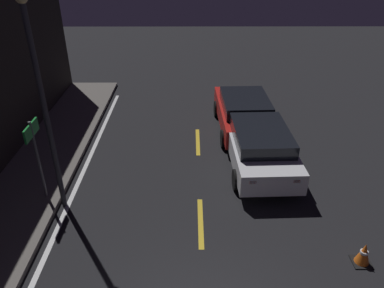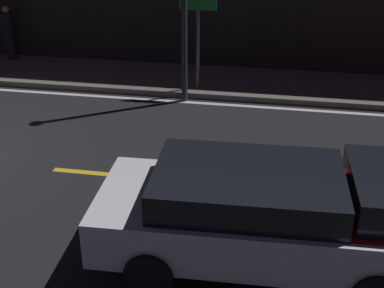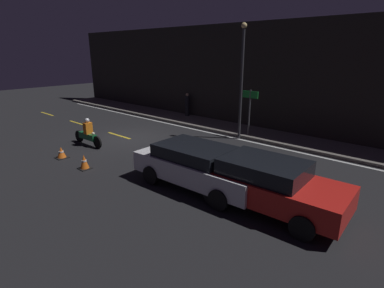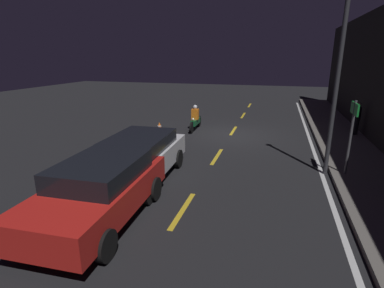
{
  "view_description": "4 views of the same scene",
  "coord_description": "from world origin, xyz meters",
  "px_view_note": "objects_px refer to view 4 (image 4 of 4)",
  "views": [
    {
      "loc": [
        -4.26,
        0.26,
        6.81
      ],
      "look_at": [
        5.57,
        0.23,
        1.27
      ],
      "focal_mm": 35.0,
      "sensor_mm": 36.0,
      "label": 1
    },
    {
      "loc": [
        6.62,
        -8.21,
        4.89
      ],
      "look_at": [
        5.22,
        -0.39,
        0.96
      ],
      "focal_mm": 50.0,
      "sensor_mm": 36.0,
      "label": 2
    },
    {
      "loc": [
        12.57,
        -9.2,
        4.45
      ],
      "look_at": [
        4.82,
        -0.48,
        0.82
      ],
      "focal_mm": 28.0,
      "sensor_mm": 36.0,
      "label": 3
    },
    {
      "loc": [
        14.64,
        2.15,
        3.84
      ],
      "look_at": [
        5.75,
        -0.39,
        1.13
      ],
      "focal_mm": 28.0,
      "sensor_mm": 36.0,
      "label": 4
    }
  ],
  "objects_px": {
    "sedan_white": "(138,157)",
    "pedestrian": "(356,119)",
    "traffic_cone_near": "(159,127)",
    "street_lamp": "(338,77)",
    "traffic_cone_mid": "(145,135)",
    "taxi_red": "(99,189)",
    "shop_sign": "(353,123)",
    "motorcycle": "(195,120)"
  },
  "relations": [
    {
      "from": "taxi_red",
      "to": "pedestrian",
      "type": "relative_size",
      "value": 2.79
    },
    {
      "from": "taxi_red",
      "to": "traffic_cone_near",
      "type": "bearing_deg",
      "value": -169.24
    },
    {
      "from": "taxi_red",
      "to": "motorcycle",
      "type": "relative_size",
      "value": 1.94
    },
    {
      "from": "pedestrian",
      "to": "shop_sign",
      "type": "relative_size",
      "value": 0.65
    },
    {
      "from": "taxi_red",
      "to": "traffic_cone_mid",
      "type": "height_order",
      "value": "taxi_red"
    },
    {
      "from": "traffic_cone_mid",
      "to": "shop_sign",
      "type": "relative_size",
      "value": 0.24
    },
    {
      "from": "traffic_cone_near",
      "to": "street_lamp",
      "type": "height_order",
      "value": "street_lamp"
    },
    {
      "from": "traffic_cone_near",
      "to": "traffic_cone_mid",
      "type": "distance_m",
      "value": 1.91
    },
    {
      "from": "sedan_white",
      "to": "traffic_cone_mid",
      "type": "bearing_deg",
      "value": -159.73
    },
    {
      "from": "traffic_cone_mid",
      "to": "pedestrian",
      "type": "bearing_deg",
      "value": 109.21
    },
    {
      "from": "taxi_red",
      "to": "traffic_cone_mid",
      "type": "distance_m",
      "value": 7.17
    },
    {
      "from": "shop_sign",
      "to": "street_lamp",
      "type": "relative_size",
      "value": 0.42
    },
    {
      "from": "sedan_white",
      "to": "pedestrian",
      "type": "height_order",
      "value": "pedestrian"
    },
    {
      "from": "traffic_cone_mid",
      "to": "pedestrian",
      "type": "height_order",
      "value": "pedestrian"
    },
    {
      "from": "traffic_cone_mid",
      "to": "street_lamp",
      "type": "relative_size",
      "value": 0.1
    },
    {
      "from": "traffic_cone_near",
      "to": "traffic_cone_mid",
      "type": "relative_size",
      "value": 0.84
    },
    {
      "from": "motorcycle",
      "to": "pedestrian",
      "type": "relative_size",
      "value": 1.44
    },
    {
      "from": "taxi_red",
      "to": "motorcycle",
      "type": "bearing_deg",
      "value": 179.32
    },
    {
      "from": "traffic_cone_mid",
      "to": "traffic_cone_near",
      "type": "bearing_deg",
      "value": -179.67
    },
    {
      "from": "shop_sign",
      "to": "street_lamp",
      "type": "bearing_deg",
      "value": -111.37
    },
    {
      "from": "pedestrian",
      "to": "motorcycle",
      "type": "bearing_deg",
      "value": -85.43
    },
    {
      "from": "traffic_cone_mid",
      "to": "shop_sign",
      "type": "bearing_deg",
      "value": 73.67
    },
    {
      "from": "taxi_red",
      "to": "shop_sign",
      "type": "distance_m",
      "value": 7.75
    },
    {
      "from": "traffic_cone_mid",
      "to": "shop_sign",
      "type": "height_order",
      "value": "shop_sign"
    },
    {
      "from": "pedestrian",
      "to": "shop_sign",
      "type": "bearing_deg",
      "value": -14.13
    },
    {
      "from": "motorcycle",
      "to": "shop_sign",
      "type": "relative_size",
      "value": 0.94
    },
    {
      "from": "motorcycle",
      "to": "pedestrian",
      "type": "height_order",
      "value": "pedestrian"
    },
    {
      "from": "taxi_red",
      "to": "shop_sign",
      "type": "bearing_deg",
      "value": 123.42
    },
    {
      "from": "taxi_red",
      "to": "street_lamp",
      "type": "distance_m",
      "value": 7.76
    },
    {
      "from": "traffic_cone_near",
      "to": "street_lamp",
      "type": "relative_size",
      "value": 0.08
    },
    {
      "from": "traffic_cone_near",
      "to": "taxi_red",
      "type": "bearing_deg",
      "value": 12.81
    },
    {
      "from": "traffic_cone_mid",
      "to": "pedestrian",
      "type": "relative_size",
      "value": 0.37
    },
    {
      "from": "pedestrian",
      "to": "sedan_white",
      "type": "bearing_deg",
      "value": -45.56
    },
    {
      "from": "sedan_white",
      "to": "traffic_cone_near",
      "type": "xyz_separation_m",
      "value": [
        -6.28,
        -1.81,
        -0.54
      ]
    },
    {
      "from": "motorcycle",
      "to": "traffic_cone_mid",
      "type": "xyz_separation_m",
      "value": [
        2.74,
        -1.75,
        -0.27
      ]
    },
    {
      "from": "sedan_white",
      "to": "motorcycle",
      "type": "relative_size",
      "value": 2.07
    },
    {
      "from": "sedan_white",
      "to": "traffic_cone_mid",
      "type": "distance_m",
      "value": 4.75
    },
    {
      "from": "motorcycle",
      "to": "traffic_cone_near",
      "type": "bearing_deg",
      "value": -65.85
    },
    {
      "from": "motorcycle",
      "to": "sedan_white",
      "type": "bearing_deg",
      "value": -0.86
    },
    {
      "from": "traffic_cone_near",
      "to": "street_lamp",
      "type": "bearing_deg",
      "value": 61.92
    },
    {
      "from": "traffic_cone_mid",
      "to": "street_lamp",
      "type": "bearing_deg",
      "value": 74.06
    },
    {
      "from": "shop_sign",
      "to": "traffic_cone_mid",
      "type": "bearing_deg",
      "value": -106.33
    }
  ]
}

